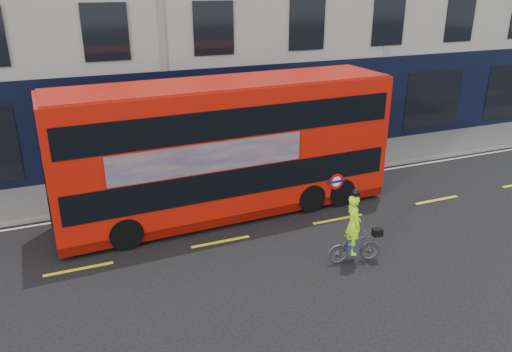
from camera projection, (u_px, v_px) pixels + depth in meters
ground at (238, 267)px, 13.47m from camera, size 120.00×120.00×0.00m
pavement at (180, 181)px, 19.05m from camera, size 60.00×3.00×0.12m
kerb at (190, 196)px, 17.75m from camera, size 60.00×0.12×0.13m
road_edge_line at (192, 200)px, 17.52m from camera, size 58.00×0.10×0.01m
lane_dashes at (221, 242)px, 14.76m from camera, size 58.00×0.12×0.01m
bus at (227, 148)px, 15.88m from camera, size 10.92×2.88×4.36m
cyclist at (354, 237)px, 13.45m from camera, size 1.56×0.69×2.19m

